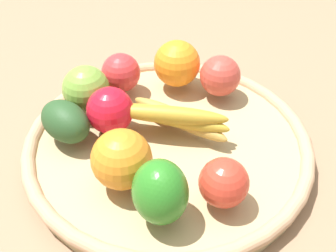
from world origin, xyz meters
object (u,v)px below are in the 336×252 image
at_px(orange_0, 119,158).
at_px(apple_0, 121,73).
at_px(avocado, 65,121).
at_px(bell_pepper, 160,192).
at_px(apple_1, 86,89).
at_px(apple_2, 110,110).
at_px(apple_3, 224,183).
at_px(orange_1, 177,63).
at_px(apple_4, 220,76).
at_px(banana_bunch, 173,117).

bearing_deg(orange_0, apple_0, -142.21).
height_order(avocado, bell_pepper, bell_pepper).
bearing_deg(bell_pepper, apple_1, -170.96).
height_order(avocado, apple_1, apple_1).
xyz_separation_m(apple_0, bell_pepper, (0.19, 0.21, 0.01)).
bearing_deg(orange_0, bell_pepper, 75.88).
bearing_deg(orange_0, apple_2, -134.21).
xyz_separation_m(apple_0, apple_3, (0.13, 0.27, -0.00)).
relative_size(orange_1, apple_0, 1.21).
relative_size(orange_1, apple_2, 1.12).
bearing_deg(apple_0, orange_0, 37.79).
bearing_deg(apple_1, apple_0, 170.45).
bearing_deg(apple_1, bell_pepper, 62.49).
xyz_separation_m(apple_0, apple_4, (-0.08, 0.15, 0.00)).
relative_size(avocado, apple_2, 1.22).
bearing_deg(orange_1, avocado, -15.99).
bearing_deg(banana_bunch, bell_pepper, 27.59).
bearing_deg(banana_bunch, apple_3, 57.56).
bearing_deg(apple_1, orange_0, 56.26).
bearing_deg(apple_1, avocado, 16.70).
height_order(avocado, apple_0, apple_0).
height_order(apple_2, apple_3, apple_2).
distance_m(apple_3, apple_1, 0.29).
xyz_separation_m(apple_0, orange_0, (0.17, 0.13, 0.01)).
xyz_separation_m(banana_bunch, bell_pepper, (0.15, 0.08, 0.02)).
bearing_deg(bell_pepper, apple_4, 139.65).
height_order(orange_0, bell_pepper, bell_pepper).
relative_size(avocado, orange_0, 1.08).
bearing_deg(bell_pepper, apple_3, 86.96).
distance_m(avocado, apple_1, 0.08).
relative_size(banana_bunch, apple_3, 2.74).
height_order(apple_4, bell_pepper, bell_pepper).
height_order(orange_1, apple_0, orange_1).
bearing_deg(apple_4, banana_bunch, -5.96).
height_order(apple_0, bell_pepper, bell_pepper).
bearing_deg(orange_1, apple_0, -45.82).
height_order(banana_bunch, orange_1, orange_1).
relative_size(apple_3, bell_pepper, 0.75).
xyz_separation_m(avocado, apple_1, (-0.07, -0.02, 0.01)).
distance_m(apple_0, bell_pepper, 0.29).
relative_size(avocado, apple_0, 1.32).
bearing_deg(apple_3, apple_2, -98.64).
bearing_deg(apple_1, orange_1, 149.80).
distance_m(apple_0, apple_1, 0.08).
xyz_separation_m(orange_1, apple_2, (0.16, -0.02, -0.00)).
bearing_deg(apple_3, avocado, -85.59).
height_order(banana_bunch, apple_3, apple_3).
xyz_separation_m(banana_bunch, orange_1, (-0.11, -0.06, 0.01)).
relative_size(banana_bunch, orange_0, 2.17).
height_order(avocado, apple_3, apple_3).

